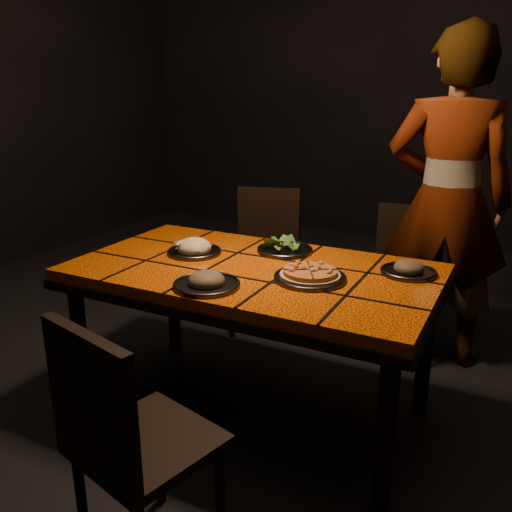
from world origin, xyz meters
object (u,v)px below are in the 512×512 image
at_px(chair_near, 124,435).
at_px(plate_pizza, 310,276).
at_px(diner, 448,203).
at_px(dining_table, 253,283).
at_px(chair_far_left, 265,250).
at_px(plate_pasta, 194,249).
at_px(chair_far_right, 405,270).

distance_m(chair_near, plate_pizza, 0.99).
height_order(chair_near, diner, diner).
height_order(dining_table, chair_near, chair_near).
xyz_separation_m(chair_far_left, plate_pizza, (0.70, -1.00, 0.25)).
bearing_deg(plate_pasta, chair_far_right, 50.52).
bearing_deg(plate_pasta, diner, 43.50).
xyz_separation_m(dining_table, chair_far_right, (0.47, 1.03, -0.18)).
relative_size(chair_far_left, plate_pasta, 3.45).
relative_size(chair_far_left, diner, 0.49).
xyz_separation_m(chair_far_left, plate_pasta, (0.07, -0.91, 0.26)).
height_order(chair_near, chair_far_left, chair_far_left).
xyz_separation_m(dining_table, chair_far_left, (-0.41, 0.96, -0.16)).
bearing_deg(dining_table, plate_pasta, 172.26).
bearing_deg(diner, dining_table, 49.98).
relative_size(diner, plate_pasta, 7.05).
bearing_deg(chair_far_right, chair_far_left, -178.13).
bearing_deg(plate_pizza, dining_table, 171.75).
xyz_separation_m(dining_table, diner, (0.67, 1.01, 0.25)).
distance_m(chair_near, chair_far_right, 2.03).
relative_size(chair_near, chair_far_left, 0.98).
bearing_deg(dining_table, chair_near, -86.68).
xyz_separation_m(chair_near, chair_far_left, (-0.46, 1.92, 0.01)).
distance_m(dining_table, plate_pasta, 0.36).
bearing_deg(plate_pizza, plate_pasta, 172.03).
xyz_separation_m(chair_near, plate_pasta, (-0.40, 1.01, 0.27)).
bearing_deg(chair_near, plate_pizza, -89.85).
distance_m(plate_pizza, plate_pasta, 0.64).
distance_m(chair_far_right, plate_pasta, 1.30).
height_order(chair_far_left, plate_pizza, chair_far_left).
relative_size(chair_far_left, chair_far_right, 1.05).
bearing_deg(plate_pasta, dining_table, -7.74).
relative_size(dining_table, plate_pasta, 6.23).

